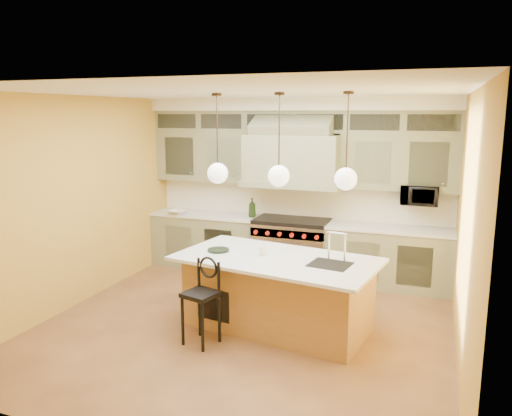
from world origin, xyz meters
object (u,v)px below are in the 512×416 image
at_px(counter_stool, 202,296).
at_px(range, 292,247).
at_px(kitchen_island, 278,291).
at_px(microwave, 420,195).

bearing_deg(counter_stool, range, 98.26).
height_order(range, counter_stool, counter_stool).
distance_m(kitchen_island, microwave, 2.81).
xyz_separation_m(range, counter_stool, (-0.29, -2.74, 0.09)).
bearing_deg(kitchen_island, range, 110.40).
height_order(range, microwave, microwave).
bearing_deg(range, microwave, 3.12).
relative_size(range, kitchen_island, 0.46).
bearing_deg(kitchen_island, counter_stool, -125.18).
bearing_deg(counter_stool, kitchen_island, 60.12).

